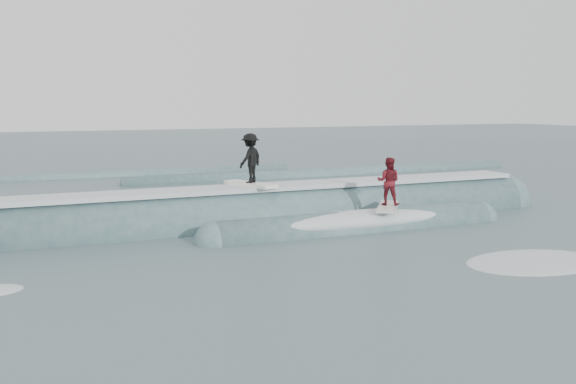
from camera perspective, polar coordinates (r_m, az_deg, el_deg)
name	(u,v)px	position (r m, az deg, el deg)	size (l,w,h in m)	color
ground	(396,274)	(14.53, 9.59, -7.24)	(160.00, 160.00, 0.00)	#384D51
breaking_wave	(289,222)	(20.25, 0.07, -2.69)	(20.54, 3.93, 2.30)	#3B5E64
surfer_black	(250,161)	(19.90, -3.37, 2.77)	(1.19, 2.07, 1.63)	white
surfer_red	(388,185)	(19.65, 8.91, 0.58)	(1.64, 1.93, 1.55)	silver
whitewater	(560,273)	(15.70, 23.05, -6.62)	(17.22, 8.61, 0.10)	silver
far_swells	(175,184)	(30.42, -10.00, 0.68)	(39.29, 8.65, 0.80)	#3B5E64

